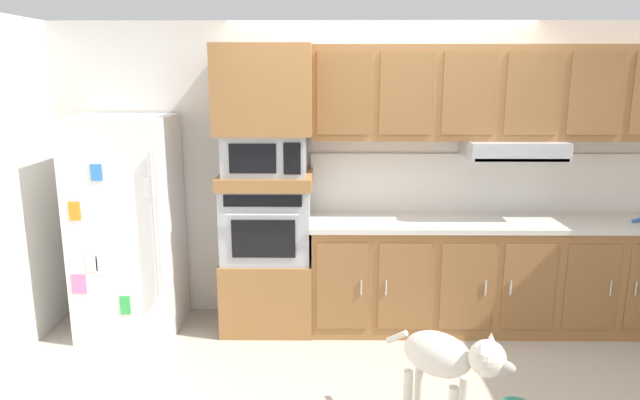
% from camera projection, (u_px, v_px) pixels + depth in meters
% --- Properties ---
extents(ground_plane, '(9.60, 9.60, 0.00)m').
position_uv_depth(ground_plane, '(388.00, 369.00, 4.12)').
color(ground_plane, '#B2A899').
extents(back_kitchen_wall, '(6.20, 0.12, 2.50)m').
position_uv_depth(back_kitchen_wall, '(378.00, 172.00, 4.93)').
color(back_kitchen_wall, silver).
rests_on(back_kitchen_wall, ground).
extents(refrigerator, '(0.76, 0.73, 1.76)m').
position_uv_depth(refrigerator, '(128.00, 226.00, 4.61)').
color(refrigerator, white).
rests_on(refrigerator, ground).
extents(oven_base_cabinet, '(0.74, 0.62, 0.60)m').
position_uv_depth(oven_base_cabinet, '(269.00, 291.00, 4.80)').
color(oven_base_cabinet, '#996638').
rests_on(oven_base_cabinet, ground).
extents(built_in_oven, '(0.70, 0.62, 0.60)m').
position_uv_depth(built_in_oven, '(267.00, 222.00, 4.66)').
color(built_in_oven, '#A8AAAF').
rests_on(built_in_oven, oven_base_cabinet).
extents(appliance_mid_shelf, '(0.74, 0.62, 0.10)m').
position_uv_depth(appliance_mid_shelf, '(266.00, 179.00, 4.59)').
color(appliance_mid_shelf, '#996638').
rests_on(appliance_mid_shelf, built_in_oven).
extents(microwave, '(0.64, 0.54, 0.32)m').
position_uv_depth(microwave, '(266.00, 153.00, 4.54)').
color(microwave, '#A8AAAF').
rests_on(microwave, appliance_mid_shelf).
extents(appliance_upper_cabinet, '(0.74, 0.62, 0.68)m').
position_uv_depth(appliance_upper_cabinet, '(264.00, 89.00, 4.43)').
color(appliance_upper_cabinet, '#996638').
rests_on(appliance_upper_cabinet, microwave).
extents(lower_cabinet_run, '(2.90, 0.63, 0.88)m').
position_uv_depth(lower_cabinet_run, '(487.00, 276.00, 4.74)').
color(lower_cabinet_run, '#996638').
rests_on(lower_cabinet_run, ground).
extents(countertop_slab, '(2.94, 0.64, 0.04)m').
position_uv_depth(countertop_slab, '(490.00, 222.00, 4.65)').
color(countertop_slab, beige).
rests_on(countertop_slab, lower_cabinet_run).
extents(backsplash_panel, '(2.94, 0.02, 0.50)m').
position_uv_depth(backsplash_panel, '(483.00, 183.00, 4.87)').
color(backsplash_panel, silver).
rests_on(backsplash_panel, countertop_slab).
extents(upper_cabinet_with_hood, '(2.90, 0.48, 0.88)m').
position_uv_depth(upper_cabinet_with_hood, '(496.00, 97.00, 4.54)').
color(upper_cabinet_with_hood, '#996638').
rests_on(upper_cabinet_with_hood, backsplash_panel).
extents(screwdriver, '(0.16, 0.17, 0.03)m').
position_uv_depth(screwdriver, '(637.00, 221.00, 4.56)').
color(screwdriver, blue).
rests_on(screwdriver, countertop_slab).
extents(dog, '(0.68, 0.54, 0.66)m').
position_uv_depth(dog, '(448.00, 360.00, 3.33)').
color(dog, beige).
rests_on(dog, ground).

